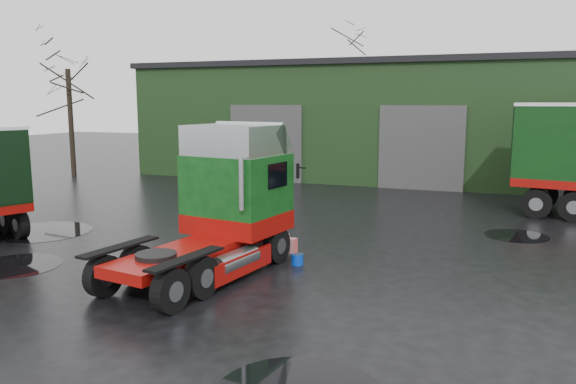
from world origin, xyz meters
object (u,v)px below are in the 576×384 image
object	(u,v)px
hero_tractor	(197,203)
tree_back_b	(574,108)
wash_bucket	(297,259)
warehouse	(436,120)
tree_back_a	(347,94)
tree_left	(70,100)

from	to	relation	value
hero_tractor	tree_back_b	bearing A→B (deg)	79.96
hero_tractor	wash_bucket	xyz separation A→B (m)	(1.83, 1.87, -1.68)
warehouse	hero_tractor	distance (m)	22.02
tree_back_b	tree_back_a	bearing A→B (deg)	180.00
hero_tractor	wash_bucket	distance (m)	3.11
warehouse	wash_bucket	bearing A→B (deg)	-93.41
hero_tractor	tree_back_b	xyz separation A→B (m)	(11.02, 31.77, 1.93)
warehouse	tree_left	world-z (taller)	tree_left
warehouse	tree_back_a	size ratio (longest dim) A/B	3.41
wash_bucket	tree_left	bearing A→B (deg)	146.25
hero_tractor	tree_back_b	distance (m)	33.69
hero_tractor	tree_back_a	world-z (taller)	tree_back_a
tree_left	tree_back_b	size ratio (longest dim) A/B	1.13
hero_tractor	tree_left	world-z (taller)	tree_left
wash_bucket	warehouse	bearing A→B (deg)	86.59
wash_bucket	tree_back_b	size ratio (longest dim) A/B	0.04
wash_bucket	tree_left	size ratio (longest dim) A/B	0.04
hero_tractor	tree_back_a	size ratio (longest dim) A/B	0.62
tree_left	tree_back_a	size ratio (longest dim) A/B	0.89
hero_tractor	tree_left	bearing A→B (deg)	148.33
warehouse	wash_bucket	xyz separation A→B (m)	(-1.19, -19.90, -3.01)
hero_tractor	tree_back_b	world-z (taller)	tree_back_b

